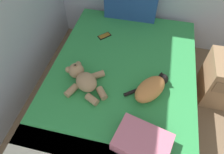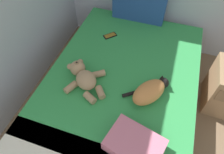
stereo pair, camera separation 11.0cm
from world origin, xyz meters
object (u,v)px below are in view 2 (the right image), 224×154
at_px(teddy_bear, 84,77).
at_px(throw_pillow, 135,145).
at_px(bed, 122,89).
at_px(cat, 150,91).
at_px(cell_phone, 110,36).
at_px(patterned_cushion, 139,3).

relative_size(teddy_bear, throw_pillow, 1.14).
bearing_deg(bed, cat, -28.36).
height_order(cat, teddy_bear, teddy_bear).
xyz_separation_m(cell_phone, throw_pillow, (0.59, -1.16, 0.05)).
bearing_deg(throw_pillow, bed, 113.40).
bearing_deg(cell_phone, bed, -59.03).
relative_size(bed, throw_pillow, 5.19).
bearing_deg(bed, throw_pillow, -66.60).
height_order(teddy_bear, cell_phone, teddy_bear).
xyz_separation_m(patterned_cushion, teddy_bear, (-0.24, -1.14, -0.15)).
distance_m(bed, teddy_bear, 0.48).
relative_size(patterned_cushion, cat, 1.56).
relative_size(cat, cell_phone, 2.57).
distance_m(bed, cat, 0.45).
xyz_separation_m(cat, cell_phone, (-0.60, 0.67, -0.07)).
xyz_separation_m(bed, throw_pillow, (0.28, -0.65, 0.29)).
distance_m(teddy_bear, throw_pillow, 0.76).
relative_size(bed, teddy_bear, 4.56).
bearing_deg(cat, teddy_bear, -176.66).
xyz_separation_m(patterned_cushion, throw_pillow, (0.37, -1.59, -0.16)).
bearing_deg(teddy_bear, bed, 31.16).
bearing_deg(throw_pillow, patterned_cushion, 103.01).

